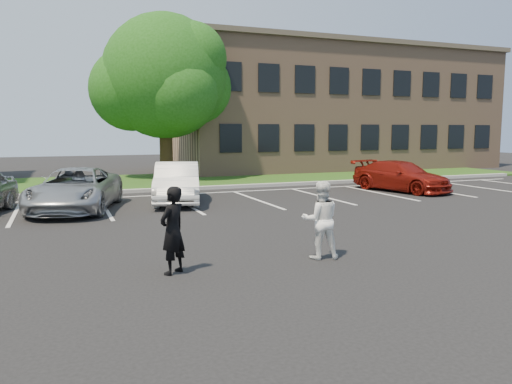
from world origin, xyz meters
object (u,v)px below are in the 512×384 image
Objects in this scene: man_black_suit at (173,230)px; car_white_sedan at (177,183)px; car_silver_minivan at (76,189)px; car_red_compact at (401,176)px; man_white_shirt at (321,220)px; office_building at (330,109)px; tree at (166,80)px.

man_black_suit is 0.37× the size of car_white_sedan.
car_white_sedan is (3.55, 0.59, 0.04)m from car_silver_minivan.
man_black_suit reaches higher than car_silver_minivan.
car_white_sedan reaches higher than car_red_compact.
man_black_suit is at bearing -159.32° from car_red_compact.
car_white_sedan is (-0.99, 9.09, -0.08)m from man_white_shirt.
man_black_suit is 3.10m from man_white_shirt.
car_silver_minivan is at bearing -141.48° from office_building.
office_building is 4.41× the size of car_silver_minivan.
car_white_sedan is (-14.18, -13.52, -3.42)m from office_building.
car_red_compact is at bearing 17.74° from car_silver_minivan.
tree reaches higher than office_building.
office_building reaches higher than car_silver_minivan.
tree reaches higher than car_silver_minivan.
tree reaches higher than man_white_shirt.
tree reaches higher than car_red_compact.
office_building is 4.98× the size of car_white_sedan.
man_white_shirt reaches higher than car_white_sedan.
car_silver_minivan is at bearing -117.73° from tree.
tree is 1.94× the size of car_red_compact.
office_building is 13.50m from tree.
car_white_sedan is (2.11, 9.08, -0.08)m from man_black_suit.
man_white_shirt is at bearing -150.84° from car_red_compact.
man_black_suit is 9.32m from car_white_sedan.
man_black_suit is 14.92m from car_red_compact.
tree is 5.34× the size of man_black_suit.
car_silver_minivan is 3.60m from car_white_sedan.
car_red_compact is at bearing 12.44° from car_white_sedan.
office_building reaches higher than car_red_compact.
car_white_sedan is 0.99× the size of car_red_compact.
car_red_compact is at bearing -107.36° from office_building.
car_white_sedan is at bearing -141.72° from man_black_suit.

